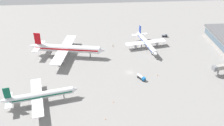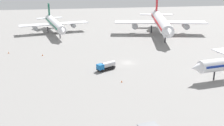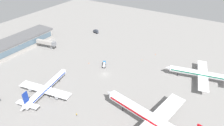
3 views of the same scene
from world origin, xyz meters
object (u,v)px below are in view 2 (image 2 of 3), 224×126
fuel_truck (106,66)px  safety_cone_mid_apron (122,81)px  airplane_at_gate (161,22)px  ground_crew_worker (218,50)px  safety_cone_near_gate (42,55)px  airplane_taxiing (55,24)px  safety_cone_far_side (9,53)px

fuel_truck → safety_cone_mid_apron: (2.95, -11.08, -1.09)m
airplane_at_gate → fuel_truck: bearing=-23.7°
ground_crew_worker → safety_cone_mid_apron: size_ratio=2.78×
airplane_at_gate → safety_cone_near_gate: 61.53m
ground_crew_worker → safety_cone_near_gate: (-66.10, 4.97, -0.55)m
airplane_taxiing → safety_cone_far_side: airplane_taxiing is taller
safety_cone_mid_apron → ground_crew_worker: bearing=30.7°
safety_cone_far_side → safety_cone_near_gate: bearing=-22.1°
ground_crew_worker → safety_cone_near_gate: bearing=5.1°
fuel_truck → safety_cone_near_gate: fuel_truck is taller
airplane_taxiing → safety_cone_mid_apron: airplane_taxiing is taller
fuel_truck → safety_cone_near_gate: bearing=-72.3°
ground_crew_worker → airplane_at_gate: bearing=-60.9°
safety_cone_mid_apron → safety_cone_far_side: 50.93m
ground_crew_worker → safety_cone_far_side: ground_crew_worker is taller
ground_crew_worker → safety_cone_far_side: 79.59m
airplane_taxiing → safety_cone_near_gate: (-3.22, -39.95, -4.38)m
airplane_at_gate → safety_cone_far_side: 71.14m
airplane_at_gate → safety_cone_far_side: size_ratio=91.96×
fuel_truck → safety_cone_far_side: fuel_truck is taller
safety_cone_mid_apron → safety_cone_far_side: size_ratio=1.00×
safety_cone_mid_apron → airplane_taxiing: bearing=106.5°
safety_cone_near_gate → safety_cone_mid_apron: bearing=-51.5°
fuel_truck → ground_crew_worker: size_ratio=3.83×
airplane_taxiing → fuel_truck: airplane_taxiing is taller
fuel_truck → airplane_at_gate: bearing=-154.7°
safety_cone_near_gate → safety_cone_mid_apron: (23.91, -30.05, 0.00)m
airplane_taxiing → safety_cone_near_gate: 40.32m
airplane_at_gate → fuel_truck: airplane_at_gate is taller
airplane_taxiing → safety_cone_far_side: bearing=-36.9°
airplane_taxiing → ground_crew_worker: 77.37m
safety_cone_near_gate → safety_cone_far_side: bearing=157.9°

